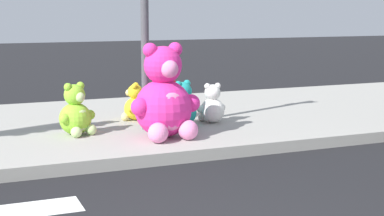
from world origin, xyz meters
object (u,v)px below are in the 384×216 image
object	(u,v)px
sign_pole	(145,5)
plush_teal	(182,108)
plush_pink_large	(164,100)
plush_white	(212,107)
plush_lavender	(76,112)
plush_lime	(76,114)
plush_yellow	(134,105)
plush_red	(167,102)

from	to	relation	value
sign_pole	plush_teal	world-z (taller)	sign_pole
plush_pink_large	plush_white	distance (m)	1.23
plush_lavender	plush_lime	world-z (taller)	plush_lime
plush_yellow	plush_teal	bearing A→B (deg)	-53.49
plush_lavender	plush_white	world-z (taller)	plush_white
plush_pink_large	plush_lavender	bearing A→B (deg)	130.55
plush_lavender	plush_lime	distance (m)	0.52
plush_lavender	plush_white	xyz separation A→B (m)	(1.92, -0.41, 0.02)
plush_lavender	plush_red	size ratio (longest dim) A/B	0.82
sign_pole	plush_lavender	xyz separation A→B (m)	(-0.87, 0.51, -1.48)
plush_lavender	plush_white	size ratio (longest dim) A/B	0.92
plush_lime	plush_yellow	distance (m)	1.25
sign_pole	plush_white	world-z (taller)	sign_pole
sign_pole	plush_lavender	world-z (taller)	sign_pole
plush_teal	plush_red	xyz separation A→B (m)	(-0.02, 0.56, 0.00)
plush_lavender	plush_yellow	xyz separation A→B (m)	(0.93, 0.22, 0.01)
plush_teal	plush_red	distance (m)	0.56
plush_yellow	plush_red	world-z (taller)	plush_red
plush_red	plush_white	size ratio (longest dim) A/B	1.12
sign_pole	plush_white	distance (m)	1.80
plush_pink_large	plush_red	world-z (taller)	plush_pink_large
sign_pole	plush_lavender	bearing A→B (deg)	149.78
plush_teal	plush_white	distance (m)	0.50
plush_pink_large	plush_yellow	size ratio (longest dim) A/B	2.19
sign_pole	plush_lime	bearing A→B (deg)	179.67
plush_lavender	plush_yellow	size ratio (longest dim) A/B	0.97
plush_lavender	plush_white	bearing A→B (deg)	-11.90
plush_pink_large	plush_teal	xyz separation A→B (m)	(0.49, 0.64, -0.23)
plush_lime	plush_red	xyz separation A→B (m)	(1.50, 0.60, -0.02)
sign_pole	plush_white	xyz separation A→B (m)	(1.05, 0.10, -1.46)
plush_red	plush_yellow	bearing A→B (deg)	166.07
sign_pole	plush_lime	size ratio (longest dim) A/B	4.58
plush_lime	plush_white	distance (m)	2.02
plush_teal	plush_white	bearing A→B (deg)	6.05
plush_lavender	plush_yellow	world-z (taller)	plush_yellow
sign_pole	plush_teal	distance (m)	1.54
sign_pole	plush_teal	xyz separation A→B (m)	(0.55, 0.05, -1.44)
plush_pink_large	plush_lavender	xyz separation A→B (m)	(-0.94, 1.09, -0.28)
plush_pink_large	plush_lime	bearing A→B (deg)	150.14
plush_teal	plush_lime	bearing A→B (deg)	-178.31
plush_yellow	plush_lime	bearing A→B (deg)	-144.70
plush_teal	plush_red	size ratio (longest dim) A/B	0.99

